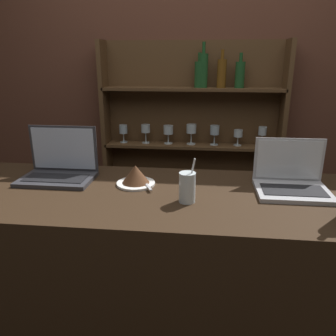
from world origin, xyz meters
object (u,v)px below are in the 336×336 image
object	(u,v)px
water_glass	(187,187)
laptop_far	(291,181)
cake_plate	(136,176)
laptop_near	(60,167)

from	to	relation	value
water_glass	laptop_far	bearing A→B (deg)	21.22
cake_plate	laptop_near	bearing A→B (deg)	173.43
laptop_near	water_glass	size ratio (longest dim) A/B	1.85
cake_plate	water_glass	xyz separation A→B (m)	(0.24, -0.16, 0.02)
laptop_far	cake_plate	world-z (taller)	laptop_far
laptop_near	laptop_far	distance (m)	1.04
laptop_near	cake_plate	size ratio (longest dim) A/B	1.85
laptop_far	water_glass	xyz separation A→B (m)	(-0.43, -0.17, 0.02)
cake_plate	water_glass	world-z (taller)	water_glass
laptop_near	cake_plate	world-z (taller)	laptop_near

